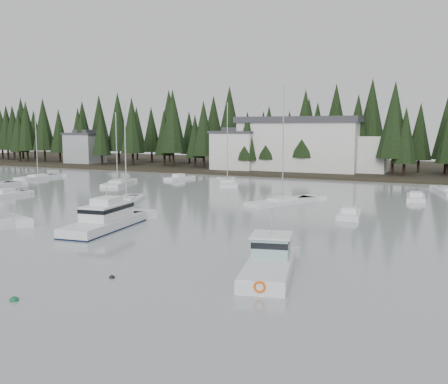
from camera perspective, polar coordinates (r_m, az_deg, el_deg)
The scene contains 18 objects.
far_shore_land at distance 117.12m, azimuth 13.04°, elevation 2.66°, with size 240.00×54.00×1.00m, color black.
conifer_treeline at distance 106.42m, azimuth 11.80°, elevation 2.25°, with size 200.00×22.00×20.00m, color black, non-canonical shape.
house_west at distance 105.20m, azimuth 1.35°, elevation 4.89°, with size 9.54×7.42×8.75m.
house_far_west at distance 129.53m, azimuth -15.61°, elevation 4.96°, with size 8.48×7.42×8.25m.
harbor_inn at distance 103.27m, azimuth 9.81°, elevation 5.36°, with size 29.50×11.50×10.90m.
cabin_cruiser_center at distance 46.49m, azimuth -13.41°, elevation -3.32°, with size 4.36×10.51×4.39m.
lobster_boat_teal at distance 31.59m, azimuth 5.18°, elevation -8.40°, with size 4.52×8.36×4.41m.
sailboat_1 at distance 82.35m, azimuth -12.07°, elevation 0.86°, with size 5.72×9.35×12.14m.
sailboat_2 at distance 61.67m, azimuth -11.07°, elevation -1.22°, with size 5.54×8.87×12.76m.
sailboat_3 at distance 96.60m, azimuth -20.49°, elevation 1.49°, with size 3.09×8.64×12.63m.
sailboat_7 at distance 60.69m, azimuth 6.67°, elevation -1.27°, with size 6.89×10.21×14.73m.
sailboat_8 at distance 81.61m, azimuth 0.38°, elevation 0.96°, with size 7.37×10.88×13.75m.
runabout_0 at distance 72.70m, azimuth -23.68°, elevation -0.38°, with size 2.57×6.48×1.42m.
runabout_1 at distance 52.78m, azimuth 14.11°, elevation -2.67°, with size 2.76×5.27×1.42m.
runabout_3 at distance 89.10m, azimuth -5.19°, elevation 1.51°, with size 3.38×5.84×1.42m.
runabout_4 at distance 68.12m, azimuth 21.07°, elevation -0.73°, with size 2.65×6.07×1.42m.
mooring_buoy_green at distance 29.15m, azimuth -22.85°, elevation -11.39°, with size 0.48×0.48×0.48m, color #145933.
mooring_buoy_dark at distance 31.55m, azimuth -12.68°, elevation -9.57°, with size 0.37×0.37×0.37m, color black.
Camera 1 is at (24.32, -17.21, 9.05)m, focal length 40.00 mm.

